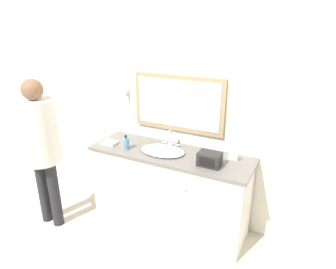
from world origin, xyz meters
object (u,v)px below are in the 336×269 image
at_px(sink_basin, 163,150).
at_px(soap_bottle, 126,143).
at_px(person, 40,139).
at_px(picture_frame, 233,156).
at_px(appliance_box, 209,159).

xyz_separation_m(sink_basin, soap_bottle, (-0.39, -0.11, 0.04)).
bearing_deg(sink_basin, soap_bottle, -164.81).
bearing_deg(person, sink_basin, 25.96).
bearing_deg(picture_frame, soap_bottle, -167.82).
bearing_deg(appliance_box, soap_bottle, -178.24).
xyz_separation_m(sink_basin, appliance_box, (0.55, -0.08, 0.05)).
height_order(soap_bottle, picture_frame, soap_bottle).
xyz_separation_m(sink_basin, person, (-1.17, -0.57, 0.12)).
bearing_deg(soap_bottle, appliance_box, 1.76).
height_order(appliance_box, picture_frame, appliance_box).
bearing_deg(person, soap_bottle, 30.80).
xyz_separation_m(picture_frame, person, (-1.88, -0.70, 0.08)).
bearing_deg(picture_frame, appliance_box, -128.71).
xyz_separation_m(appliance_box, person, (-1.71, -0.49, 0.07)).
height_order(soap_bottle, person, person).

